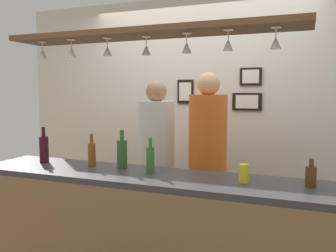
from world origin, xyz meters
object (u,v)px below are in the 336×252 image
person_left_white_patterned_shirt (156,152)px  drink_can (244,173)px  bottle_beer_brown_stubby (311,176)px  bottle_wine_dark_red (44,148)px  picture_frame_lower_pair (247,102)px  bottle_champagne_green (122,153)px  person_middle_orange_shirt (208,150)px  bottle_beer_green_import (150,159)px  picture_frame_crest (185,92)px  picture_frame_upper_small (251,77)px  bottle_beer_amber_tall (92,154)px

person_left_white_patterned_shirt → drink_can: 1.18m
person_left_white_patterned_shirt → bottle_beer_brown_stubby: 1.51m
bottle_wine_dark_red → picture_frame_lower_pair: picture_frame_lower_pair is taller
person_left_white_patterned_shirt → bottle_champagne_green: size_ratio=5.60×
drink_can → picture_frame_lower_pair: picture_frame_lower_pair is taller
person_middle_orange_shirt → bottle_beer_green_import: person_middle_orange_shirt is taller
drink_can → picture_frame_crest: bearing=122.2°
person_left_white_patterned_shirt → picture_frame_lower_pair: size_ratio=5.60×
bottle_wine_dark_red → picture_frame_lower_pair: size_ratio=1.00×
bottle_beer_green_import → picture_frame_lower_pair: (0.49, 1.35, 0.39)m
bottle_wine_dark_red → person_left_white_patterned_shirt: bearing=42.0°
bottle_beer_green_import → bottle_champagne_green: bearing=166.1°
person_left_white_patterned_shirt → person_middle_orange_shirt: (0.50, 0.00, 0.05)m
person_left_white_patterned_shirt → picture_frame_upper_small: picture_frame_upper_small is taller
person_left_white_patterned_shirt → picture_frame_lower_pair: bearing=41.8°
bottle_champagne_green → picture_frame_lower_pair: size_ratio=1.00×
picture_frame_lower_pair → bottle_beer_green_import: bearing=-109.8°
drink_can → picture_frame_upper_small: bearing=96.9°
bottle_beer_amber_tall → person_middle_orange_shirt: bearing=39.6°
bottle_beer_brown_stubby → drink_can: bottle_beer_brown_stubby is taller
bottle_champagne_green → bottle_beer_brown_stubby: 1.37m
bottle_wine_dark_red → bottle_beer_brown_stubby: bearing=-0.4°
picture_frame_lower_pair → bottle_wine_dark_red: bearing=-138.1°
picture_frame_lower_pair → picture_frame_upper_small: picture_frame_upper_small is taller
bottle_beer_amber_tall → picture_frame_lower_pair: 1.70m
bottle_beer_brown_stubby → bottle_wine_dark_red: bearing=179.6°
bottle_beer_amber_tall → bottle_beer_brown_stubby: bottle_beer_amber_tall is taller
bottle_champagne_green → picture_frame_upper_small: size_ratio=1.36×
person_left_white_patterned_shirt → drink_can: person_left_white_patterned_shirt is taller
bottle_beer_amber_tall → picture_frame_crest: size_ratio=1.00×
bottle_beer_amber_tall → bottle_wine_dark_red: 0.46m
person_middle_orange_shirt → bottle_wine_dark_red: size_ratio=5.83×
bottle_beer_green_import → picture_frame_upper_small: (0.52, 1.35, 0.65)m
bottle_wine_dark_red → drink_can: (1.68, -0.05, -0.06)m
bottle_beer_brown_stubby → drink_can: size_ratio=1.48×
bottle_champagne_green → drink_can: (0.96, -0.10, -0.06)m
person_middle_orange_shirt → drink_can: (0.44, -0.72, -0.01)m
bottle_beer_brown_stubby → drink_can: bearing=-174.6°
person_middle_orange_shirt → bottle_beer_brown_stubby: bearing=-39.0°
bottle_beer_amber_tall → bottle_wine_dark_red: bearing=-177.1°
bottle_wine_dark_red → picture_frame_crest: size_ratio=1.15×
bottle_beer_green_import → picture_frame_lower_pair: 1.49m
bottle_beer_brown_stubby → picture_frame_upper_small: picture_frame_upper_small is taller
person_middle_orange_shirt → picture_frame_upper_small: size_ratio=7.96×
person_left_white_patterned_shirt → bottle_wine_dark_red: (-0.74, -0.67, 0.09)m
bottle_beer_brown_stubby → picture_frame_crest: 1.93m
bottle_beer_brown_stubby → picture_frame_crest: picture_frame_crest is taller
person_middle_orange_shirt → bottle_beer_green_import: bearing=-109.6°
bottle_beer_green_import → bottle_wine_dark_red: (-0.99, 0.03, 0.01)m
person_left_white_patterned_shirt → drink_can: bearing=-37.7°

